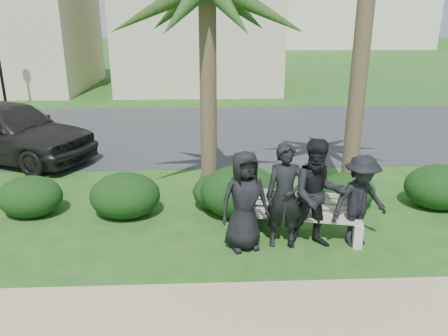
{
  "coord_description": "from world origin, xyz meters",
  "views": [
    {
      "loc": [
        -0.77,
        -6.4,
        3.62
      ],
      "look_at": [
        -0.43,
        1.0,
        1.06
      ],
      "focal_mm": 35.0,
      "sensor_mm": 36.0,
      "label": 1
    }
  ],
  "objects": [
    {
      "name": "ground",
      "position": [
        0.0,
        0.0,
        0.0
      ],
      "size": [
        160.0,
        160.0,
        0.0
      ],
      "primitive_type": "plane",
      "color": "#194F16",
      "rests_on": "ground"
    },
    {
      "name": "car_a",
      "position": [
        -5.93,
        5.01,
        0.81
      ],
      "size": [
        5.09,
        3.66,
        1.61
      ],
      "primitive_type": "imported",
      "rotation": [
        0.0,
        0.0,
        1.15
      ],
      "color": "black",
      "rests_on": "ground"
    },
    {
      "name": "stucco_bldg_right",
      "position": [
        -1.0,
        18.0,
        3.66
      ],
      "size": [
        8.4,
        8.4,
        7.3
      ],
      "color": "beige",
      "rests_on": "ground"
    },
    {
      "name": "man_d",
      "position": [
        1.75,
        0.05,
        0.78
      ],
      "size": [
        1.13,
        0.84,
        1.56
      ],
      "primitive_type": "imported",
      "rotation": [
        0.0,
        0.0,
        0.28
      ],
      "color": "black",
      "rests_on": "ground"
    },
    {
      "name": "man_b",
      "position": [
        0.52,
        0.07,
        0.88
      ],
      "size": [
        0.68,
        0.48,
        1.76
      ],
      "primitive_type": "imported",
      "rotation": [
        0.0,
        0.0,
        -0.09
      ],
      "color": "black",
      "rests_on": "ground"
    },
    {
      "name": "man_a",
      "position": [
        -0.14,
        0.03,
        0.83
      ],
      "size": [
        0.92,
        0.73,
        1.66
      ],
      "primitive_type": "imported",
      "rotation": [
        0.0,
        0.0,
        0.27
      ],
      "color": "black",
      "rests_on": "ground"
    },
    {
      "name": "hedge_a",
      "position": [
        -4.13,
        1.49,
        0.4
      ],
      "size": [
        1.21,
        1.0,
        0.79
      ],
      "primitive_type": "ellipsoid",
      "color": "black",
      "rests_on": "ground"
    },
    {
      "name": "asphalt_street",
      "position": [
        0.0,
        8.0,
        0.0
      ],
      "size": [
        160.0,
        8.0,
        0.01
      ],
      "primitive_type": "cube",
      "color": "#2D2D30",
      "rests_on": "ground"
    },
    {
      "name": "hedge_b",
      "position": [
        -2.3,
        1.37,
        0.44
      ],
      "size": [
        1.34,
        1.1,
        0.87
      ],
      "primitive_type": "ellipsoid",
      "color": "black",
      "rests_on": "ground"
    },
    {
      "name": "hedge_f",
      "position": [
        3.9,
        1.51,
        0.44
      ],
      "size": [
        1.36,
        1.12,
        0.89
      ],
      "primitive_type": "ellipsoid",
      "color": "black",
      "rests_on": "ground"
    },
    {
      "name": "man_c",
      "position": [
        1.03,
        0.02,
        0.92
      ],
      "size": [
        0.9,
        0.7,
        1.84
      ],
      "primitive_type": "imported",
      "rotation": [
        0.0,
        0.0,
        0.0
      ],
      "color": "black",
      "rests_on": "ground"
    },
    {
      "name": "hedge_e",
      "position": [
        2.06,
        1.56,
        0.37
      ],
      "size": [
        1.12,
        0.93,
        0.73
      ],
      "primitive_type": "ellipsoid",
      "color": "black",
      "rests_on": "ground"
    },
    {
      "name": "footpath",
      "position": [
        0.0,
        -1.8,
        0.0
      ],
      "size": [
        30.0,
        1.6,
        0.01
      ],
      "primitive_type": "cube",
      "color": "tan",
      "rests_on": "ground"
    },
    {
      "name": "park_bench",
      "position": [
        0.79,
        0.35,
        0.34
      ],
      "size": [
        2.27,
        0.95,
        0.76
      ],
      "rotation": [
        0.0,
        0.0,
        -0.22
      ],
      "color": "#A9A08D",
      "rests_on": "ground"
    },
    {
      "name": "hedge_d",
      "position": [
        -0.1,
        1.32,
        0.5
      ],
      "size": [
        1.54,
        1.27,
        1.0
      ],
      "primitive_type": "ellipsoid",
      "color": "black",
      "rests_on": "ground"
    },
    {
      "name": "hedge_c",
      "position": [
        -0.44,
        1.61,
        0.38
      ],
      "size": [
        1.15,
        0.95,
        0.75
      ],
      "primitive_type": "ellipsoid",
      "color": "black",
      "rests_on": "ground"
    }
  ]
}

